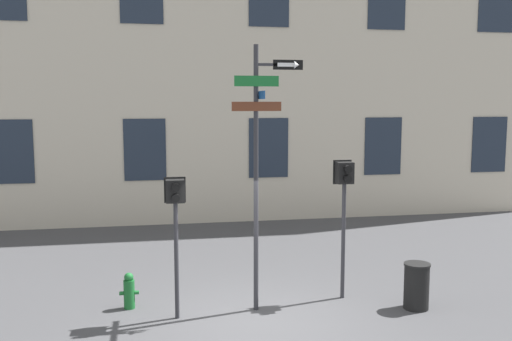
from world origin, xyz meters
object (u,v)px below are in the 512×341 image
pedestrian_signal_right (344,190)px  trash_bin (417,286)px  pedestrian_signal_left (176,208)px  fire_hydrant (129,291)px  street_sign_pole (259,155)px

pedestrian_signal_right → trash_bin: 2.28m
pedestrian_signal_left → pedestrian_signal_right: (3.35, 0.49, 0.15)m
pedestrian_signal_left → pedestrian_signal_right: size_ratio=0.93×
pedestrian_signal_right → fire_hydrant: 4.63m
pedestrian_signal_right → trash_bin: bearing=-35.0°
street_sign_pole → trash_bin: size_ratio=5.60×
pedestrian_signal_left → fire_hydrant: pedestrian_signal_left is taller
street_sign_pole → trash_bin: street_sign_pole is taller
pedestrian_signal_right → pedestrian_signal_left: bearing=-171.6°
pedestrian_signal_left → fire_hydrant: size_ratio=3.70×
pedestrian_signal_right → trash_bin: (1.19, -0.83, -1.76)m
trash_bin → street_sign_pole: bearing=170.6°
pedestrian_signal_left → trash_bin: pedestrian_signal_left is taller
street_sign_pole → fire_hydrant: bearing=168.0°
fire_hydrant → pedestrian_signal_right: bearing=-2.5°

